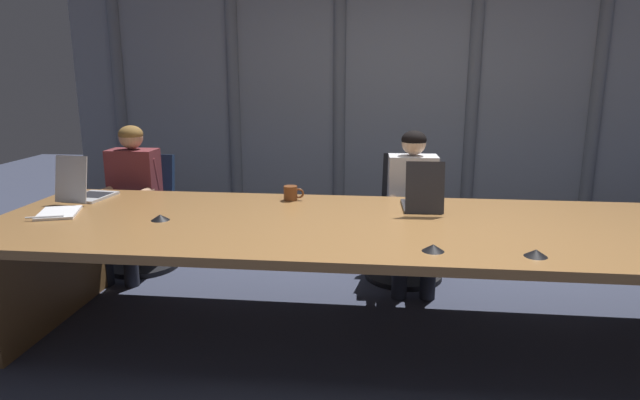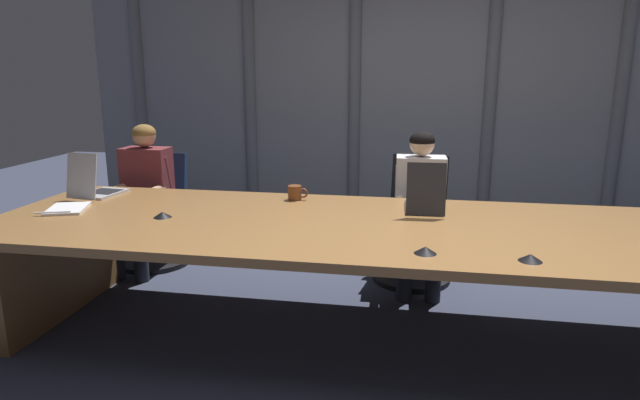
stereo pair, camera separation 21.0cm
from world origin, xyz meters
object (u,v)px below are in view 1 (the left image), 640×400
(laptop_left_end, at_px, (85,191))
(coffee_mug_far, at_px, (291,193))
(office_chair_left_end, at_px, (143,225))
(conference_mic_left_side, at_px, (433,248))
(conference_mic_right_side, at_px, (160,217))
(laptop_left_mid, at_px, (422,201))
(spiral_notepad, at_px, (58,213))
(person_left_mid, at_px, (413,200))
(conference_mic_middle, at_px, (536,253))
(person_left_end, at_px, (130,192))
(office_chair_left_mid, at_px, (406,232))

(laptop_left_end, distance_m, coffee_mug_far, 1.40)
(coffee_mug_far, bearing_deg, office_chair_left_end, 157.47)
(conference_mic_left_side, bearing_deg, coffee_mug_far, 131.22)
(conference_mic_left_side, height_order, conference_mic_right_side, same)
(laptop_left_mid, relative_size, spiral_notepad, 1.11)
(office_chair_left_end, distance_m, person_left_mid, 2.21)
(conference_mic_middle, height_order, spiral_notepad, conference_mic_middle)
(office_chair_left_end, relative_size, coffee_mug_far, 6.49)
(person_left_mid, distance_m, conference_mic_right_side, 1.82)
(person_left_end, xyz_separation_m, person_left_mid, (2.19, -0.00, -0.01))
(office_chair_left_end, xyz_separation_m, conference_mic_right_side, (0.65, -1.14, 0.40))
(office_chair_left_mid, bearing_deg, laptop_left_end, -63.13)
(office_chair_left_mid, distance_m, conference_mic_right_side, 1.92)
(conference_mic_middle, bearing_deg, spiral_notepad, 169.91)
(laptop_left_mid, bearing_deg, person_left_end, 73.31)
(office_chair_left_mid, relative_size, person_left_end, 0.81)
(conference_mic_left_side, xyz_separation_m, conference_mic_right_side, (-1.55, 0.40, 0.00))
(office_chair_left_mid, bearing_deg, conference_mic_left_side, 11.15)
(office_chair_left_end, xyz_separation_m, conference_mic_middle, (2.68, -1.57, 0.40))
(laptop_left_end, relative_size, spiral_notepad, 1.15)
(laptop_left_mid, bearing_deg, spiral_notepad, 96.90)
(office_chair_left_mid, height_order, conference_mic_middle, office_chair_left_mid)
(laptop_left_end, xyz_separation_m, person_left_mid, (2.24, 0.54, -0.13))
(laptop_left_mid, relative_size, conference_mic_left_side, 3.63)
(laptop_left_end, height_order, coffee_mug_far, laptop_left_end)
(coffee_mug_far, xyz_separation_m, spiral_notepad, (-1.36, -0.53, -0.04))
(laptop_left_mid, bearing_deg, office_chair_left_end, 69.53)
(office_chair_left_mid, relative_size, conference_mic_middle, 8.57)
(laptop_left_mid, bearing_deg, conference_mic_middle, -152.13)
(conference_mic_middle, distance_m, spiral_notepad, 2.75)
(office_chair_left_end, height_order, conference_mic_middle, office_chair_left_end)
(laptop_left_end, xyz_separation_m, office_chair_left_end, (0.06, 0.70, -0.44))
(laptop_left_end, bearing_deg, person_left_mid, -69.88)
(conference_mic_left_side, relative_size, conference_mic_middle, 1.00)
(office_chair_left_mid, height_order, person_left_end, person_left_end)
(laptop_left_end, bearing_deg, conference_mic_left_side, -103.86)
(person_left_mid, xyz_separation_m, coffee_mug_far, (-0.84, -0.40, 0.12))
(office_chair_left_end, xyz_separation_m, person_left_end, (-0.01, -0.16, 0.32))
(coffee_mug_far, bearing_deg, conference_mic_middle, -37.00)
(office_chair_left_end, bearing_deg, person_left_mid, 88.86)
(office_chair_left_end, relative_size, spiral_notepad, 2.52)
(laptop_left_end, xyz_separation_m, office_chair_left_mid, (2.21, 0.71, -0.43))
(laptop_left_end, xyz_separation_m, conference_mic_middle, (2.74, -0.86, -0.04))
(person_left_end, bearing_deg, conference_mic_middle, 62.36)
(person_left_mid, bearing_deg, spiral_notepad, -69.26)
(laptop_left_end, height_order, spiral_notepad, laptop_left_end)
(office_chair_left_mid, distance_m, spiral_notepad, 2.46)
(conference_mic_middle, bearing_deg, person_left_mid, 109.47)
(spiral_notepad, bearing_deg, conference_mic_right_side, -24.28)
(coffee_mug_far, relative_size, spiral_notepad, 0.39)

